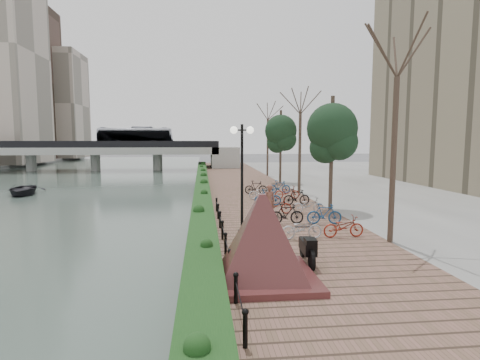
{
  "coord_description": "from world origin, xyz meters",
  "views": [
    {
      "loc": [
        0.6,
        -11.82,
        4.5
      ],
      "look_at": [
        2.99,
        11.55,
        2.0
      ],
      "focal_mm": 28.0,
      "sensor_mm": 36.0,
      "label": 1
    }
  ],
  "objects": [
    {
      "name": "chain_fence",
      "position": [
        1.4,
        2.0,
        0.85
      ],
      "size": [
        0.1,
        14.1,
        0.7
      ],
      "color": "black",
      "rests_on": "promenade"
    },
    {
      "name": "bridge",
      "position": [
        -13.78,
        45.0,
        3.37
      ],
      "size": [
        36.0,
        10.77,
        6.5
      ],
      "color": "#A6A6A0",
      "rests_on": "ground"
    },
    {
      "name": "pedestrian",
      "position": [
        4.0,
        6.85,
        1.38
      ],
      "size": [
        0.7,
        0.52,
        1.75
      ],
      "primitive_type": "imported",
      "rotation": [
        0.0,
        0.0,
        3.31
      ],
      "color": "brown",
      "rests_on": "promenade"
    },
    {
      "name": "river_water",
      "position": [
        -15.0,
        25.0,
        0.01
      ],
      "size": [
        30.0,
        130.0,
        0.02
      ],
      "primitive_type": "cube",
      "color": "#415147",
      "rests_on": "ground"
    },
    {
      "name": "ground",
      "position": [
        0.0,
        0.0,
        0.0
      ],
      "size": [
        220.0,
        220.0,
        0.0
      ],
      "primitive_type": "plane",
      "color": "#59595B",
      "rests_on": "ground"
    },
    {
      "name": "bicycle_parking",
      "position": [
        5.5,
        9.15,
        0.97
      ],
      "size": [
        2.4,
        14.69,
        1.0
      ],
      "color": "#ABACB0",
      "rests_on": "promenade"
    },
    {
      "name": "street_trees",
      "position": [
        8.0,
        12.68,
        3.69
      ],
      "size": [
        3.2,
        37.12,
        6.8
      ],
      "color": "#3A2A22",
      "rests_on": "promenade"
    },
    {
      "name": "motorcycle",
      "position": [
        3.99,
        -0.21,
        1.04
      ],
      "size": [
        0.65,
        1.76,
        1.08
      ],
      "primitive_type": null,
      "rotation": [
        0.0,
        0.0,
        -0.07
      ],
      "color": "black",
      "rests_on": "promenade"
    },
    {
      "name": "promenade",
      "position": [
        4.0,
        17.5,
        0.25
      ],
      "size": [
        8.0,
        75.0,
        0.5
      ],
      "primitive_type": "cube",
      "color": "brown",
      "rests_on": "ground"
    },
    {
      "name": "boat",
      "position": [
        -14.16,
        20.45,
        0.46
      ],
      "size": [
        3.88,
        4.79,
        0.88
      ],
      "primitive_type": "imported",
      "rotation": [
        0.0,
        0.0,
        0.22
      ],
      "color": "black",
      "rests_on": "river_water"
    },
    {
      "name": "granite_monument",
      "position": [
        2.3,
        -1.49,
        1.76
      ],
      "size": [
        4.76,
        4.76,
        2.49
      ],
      "color": "#441D1D",
      "rests_on": "promenade"
    },
    {
      "name": "hedge",
      "position": [
        0.6,
        20.0,
        0.8
      ],
      "size": [
        1.1,
        56.0,
        0.6
      ],
      "primitive_type": "cube",
      "color": "#163B15",
      "rests_on": "promenade"
    },
    {
      "name": "inland_pavement",
      "position": [
        20.0,
        17.5,
        0.25
      ],
      "size": [
        24.0,
        75.0,
        0.5
      ],
      "primitive_type": "cube",
      "color": "slate",
      "rests_on": "ground"
    },
    {
      "name": "lamppost",
      "position": [
        2.32,
        4.13,
        3.89
      ],
      "size": [
        1.02,
        0.32,
        4.68
      ],
      "color": "black",
      "rests_on": "promenade"
    }
  ]
}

